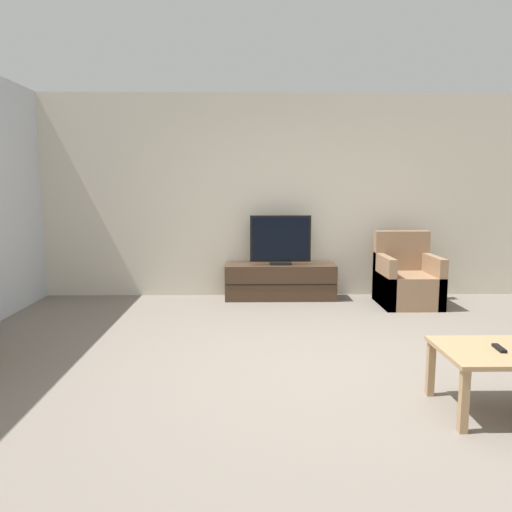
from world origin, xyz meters
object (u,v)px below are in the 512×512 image
(tv, at_px, (280,242))
(armchair, at_px, (407,281))
(tv_stand, at_px, (280,282))
(remote, at_px, (499,348))

(tv, distance_m, armchair, 1.68)
(tv_stand, xyz_separation_m, armchair, (1.57, -0.35, 0.06))
(tv_stand, relative_size, remote, 9.50)
(remote, bearing_deg, armchair, 87.57)
(tv_stand, xyz_separation_m, tv, (0.00, -0.00, 0.53))
(tv_stand, height_order, remote, tv_stand)
(tv_stand, height_order, armchair, armchair)
(tv, xyz_separation_m, remote, (1.20, -3.40, -0.33))
(tv, relative_size, armchair, 0.88)
(tv, height_order, remote, tv)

